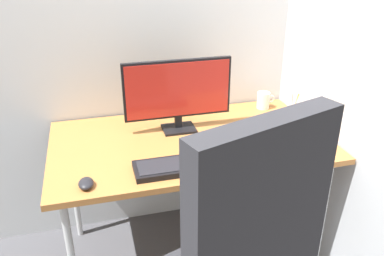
% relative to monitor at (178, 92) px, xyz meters
% --- Properties ---
extents(ground_plane, '(8.00, 8.00, 0.00)m').
position_rel_monitor_xyz_m(ground_plane, '(0.03, -0.13, -0.95)').
color(ground_plane, '#4C4C51').
extents(wall_side_right, '(0.04, 1.75, 2.80)m').
position_rel_monitor_xyz_m(wall_side_right, '(0.75, -0.27, 0.45)').
color(wall_side_right, silver).
rests_on(wall_side_right, ground_plane).
extents(desk, '(1.39, 0.80, 0.74)m').
position_rel_monitor_xyz_m(desk, '(0.03, -0.13, -0.26)').
color(desk, '#B27038').
rests_on(desk, ground_plane).
extents(monitor, '(0.56, 0.14, 0.38)m').
position_rel_monitor_xyz_m(monitor, '(0.00, 0.00, 0.00)').
color(monitor, black).
rests_on(monitor, desk).
extents(keyboard, '(0.42, 0.16, 0.03)m').
position_rel_monitor_xyz_m(keyboard, '(-0.08, -0.40, -0.20)').
color(keyboard, black).
rests_on(keyboard, desk).
extents(mouse, '(0.07, 0.09, 0.03)m').
position_rel_monitor_xyz_m(mouse, '(-0.49, -0.44, -0.20)').
color(mouse, black).
rests_on(mouse, desk).
extents(pen_holder, '(0.10, 0.10, 0.18)m').
position_rel_monitor_xyz_m(pen_holder, '(0.63, -0.09, -0.17)').
color(pen_holder, silver).
rests_on(pen_holder, desk).
extents(notebook, '(0.20, 0.19, 0.02)m').
position_rel_monitor_xyz_m(notebook, '(0.48, -0.38, -0.20)').
color(notebook, silver).
rests_on(notebook, desk).
extents(coffee_mug, '(0.11, 0.07, 0.10)m').
position_rel_monitor_xyz_m(coffee_mug, '(0.56, 0.15, -0.16)').
color(coffee_mug, white).
rests_on(coffee_mug, desk).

